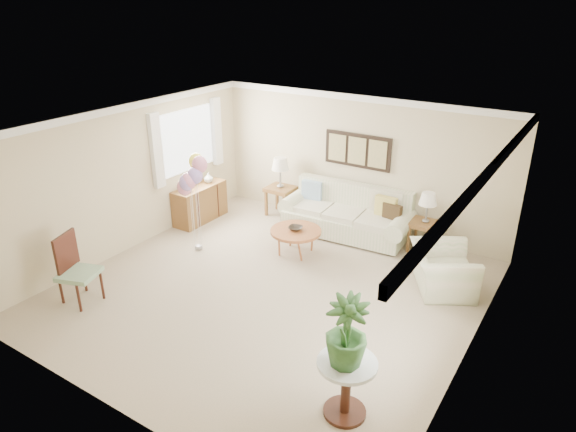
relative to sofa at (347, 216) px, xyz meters
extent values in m
plane|color=tan|center=(-0.07, -2.53, -0.37)|extent=(6.00, 6.00, 0.00)
cube|color=#C4B28D|center=(-0.07, 0.47, 0.93)|extent=(6.00, 0.04, 2.60)
cube|color=#C4B28D|center=(-0.07, -5.53, 0.93)|extent=(6.00, 0.04, 2.60)
cube|color=#C4B28D|center=(-3.07, -2.53, 0.93)|extent=(0.04, 6.00, 2.60)
cube|color=#C4B28D|center=(2.93, -2.53, 0.93)|extent=(0.04, 6.00, 2.60)
cube|color=white|center=(-0.07, -2.53, 2.22)|extent=(6.00, 6.00, 0.02)
cube|color=white|center=(-0.07, 0.44, 2.17)|extent=(6.00, 0.06, 0.12)
cube|color=white|center=(-3.04, -2.53, 2.17)|extent=(0.06, 6.00, 0.12)
cube|color=white|center=(2.90, -2.53, 2.17)|extent=(0.06, 6.00, 0.12)
cube|color=white|center=(-3.05, -1.03, 1.28)|extent=(0.04, 1.40, 1.20)
cube|color=white|center=(-3.01, -1.88, 1.28)|extent=(0.10, 0.22, 1.40)
cube|color=white|center=(-3.01, -0.18, 1.28)|extent=(0.10, 0.22, 1.40)
cube|color=black|center=(-0.07, 0.44, 1.18)|extent=(1.35, 0.04, 0.65)
cube|color=#8C8C59|center=(-0.49, 0.41, 1.18)|extent=(0.36, 0.02, 0.52)
cube|color=#8C8C59|center=(-0.07, 0.41, 1.18)|extent=(0.36, 0.02, 0.52)
cube|color=#8C8C59|center=(0.35, 0.41, 1.18)|extent=(0.36, 0.02, 0.52)
cube|color=beige|center=(-0.01, -0.06, -0.14)|extent=(2.38, 1.10, 0.38)
cube|color=beige|center=(-0.01, 0.29, 0.28)|extent=(2.33, 0.38, 0.58)
cylinder|color=beige|center=(-1.12, -0.06, 0.10)|extent=(0.40, 0.97, 0.34)
cylinder|color=beige|center=(1.10, -0.06, 0.10)|extent=(0.40, 0.97, 0.34)
cube|color=beige|center=(-0.67, -0.12, 0.09)|extent=(0.68, 0.80, 0.13)
cube|color=beige|center=(-0.01, -0.12, 0.09)|extent=(0.68, 0.80, 0.13)
cube|color=beige|center=(0.66, -0.12, 0.09)|extent=(0.68, 0.80, 0.13)
cube|color=#8AACC9|center=(-0.83, 0.06, 0.32)|extent=(0.40, 0.13, 0.40)
cube|color=tan|center=(0.73, 0.06, 0.32)|extent=(0.40, 0.13, 0.40)
cube|color=#332413|center=(0.89, -0.01, 0.26)|extent=(0.36, 0.11, 0.36)
cube|color=beige|center=(-0.01, -0.06, -0.35)|extent=(2.11, 0.85, 0.04)
cube|color=brown|center=(-1.60, 0.09, 0.20)|extent=(0.56, 0.51, 0.08)
cube|color=brown|center=(-1.83, -0.11, -0.11)|extent=(0.05, 0.05, 0.53)
cube|color=brown|center=(-1.38, -0.11, -0.11)|extent=(0.05, 0.05, 0.53)
cube|color=brown|center=(-1.83, 0.30, -0.11)|extent=(0.05, 0.05, 0.53)
cube|color=brown|center=(-1.38, 0.30, -0.11)|extent=(0.05, 0.05, 0.53)
cube|color=brown|center=(1.49, 0.08, 0.16)|extent=(0.52, 0.48, 0.08)
cube|color=brown|center=(1.28, -0.11, -0.13)|extent=(0.05, 0.05, 0.49)
cube|color=brown|center=(1.70, -0.11, -0.13)|extent=(0.05, 0.05, 0.49)
cube|color=brown|center=(1.28, 0.27, -0.13)|extent=(0.05, 0.05, 0.49)
cube|color=brown|center=(1.70, 0.27, -0.13)|extent=(0.05, 0.05, 0.49)
cylinder|color=gray|center=(-1.60, 0.09, 0.27)|extent=(0.15, 0.15, 0.06)
cylinder|color=gray|center=(-1.60, 0.09, 0.46)|extent=(0.04, 0.04, 0.32)
cone|color=silver|center=(-1.60, 0.09, 0.75)|extent=(0.36, 0.36, 0.25)
cylinder|color=gray|center=(1.49, 0.08, 0.23)|extent=(0.13, 0.13, 0.06)
cylinder|color=gray|center=(1.49, 0.08, 0.39)|extent=(0.04, 0.04, 0.28)
cone|color=silver|center=(1.49, 0.08, 0.64)|extent=(0.32, 0.32, 0.22)
cylinder|color=#A86438|center=(-0.40, -1.23, 0.06)|extent=(0.91, 0.91, 0.05)
cylinder|color=#A86438|center=(-0.19, -1.02, -0.17)|extent=(0.04, 0.04, 0.41)
cylinder|color=#A86438|center=(-0.62, -1.02, -0.17)|extent=(0.04, 0.04, 0.41)
cylinder|color=#A86438|center=(-0.62, -1.45, -0.17)|extent=(0.04, 0.04, 0.41)
cylinder|color=#A86438|center=(-0.19, -1.45, -0.17)|extent=(0.04, 0.04, 0.41)
imported|color=#2B231B|center=(-0.41, -1.23, 0.12)|extent=(0.28, 0.28, 0.06)
imported|color=beige|center=(2.16, -1.02, -0.03)|extent=(1.31, 1.36, 0.68)
cylinder|color=silver|center=(2.08, -4.20, 0.32)|extent=(0.66, 0.66, 0.04)
cylinder|color=#38150E|center=(2.08, -4.20, -0.03)|extent=(0.11, 0.11, 0.66)
cylinder|color=#38150E|center=(2.08, -4.20, -0.37)|extent=(0.48, 0.48, 0.01)
imported|color=#22461D|center=(2.07, -4.23, 0.74)|extent=(0.55, 0.55, 0.80)
cube|color=gray|center=(-2.29, -4.29, 0.09)|extent=(0.66, 0.66, 0.07)
cylinder|color=#38150E|center=(-2.50, -4.50, -0.16)|extent=(0.04, 0.04, 0.43)
cylinder|color=#38150E|center=(-2.09, -4.50, -0.16)|extent=(0.04, 0.04, 0.43)
cylinder|color=#38150E|center=(-2.50, -4.09, -0.16)|extent=(0.04, 0.04, 0.43)
cylinder|color=#38150E|center=(-2.09, -4.09, -0.16)|extent=(0.04, 0.04, 0.43)
cube|color=#38150E|center=(-2.52, -4.29, 0.40)|extent=(0.20, 0.48, 0.57)
cube|color=brown|center=(-2.83, -1.03, 0.00)|extent=(0.45, 1.20, 0.74)
cube|color=#38150E|center=(-2.82, -1.33, 0.00)|extent=(0.46, 0.02, 0.70)
cube|color=#38150E|center=(-2.82, -0.73, 0.00)|extent=(0.46, 0.02, 0.70)
imported|color=silver|center=(-2.81, -1.39, 0.47)|extent=(0.25, 0.25, 0.21)
imported|color=#ACB1A5|center=(-2.81, -0.75, 0.47)|extent=(0.24, 0.24, 0.20)
cube|color=gray|center=(-1.97, -2.06, -0.33)|extent=(0.09, 0.09, 0.08)
ellipsoid|color=pink|center=(-2.10, -2.15, 0.84)|extent=(0.27, 0.27, 0.31)
cylinder|color=silver|center=(-2.04, -2.11, 0.19)|extent=(0.01, 0.01, 0.98)
ellipsoid|color=#A47FD3|center=(-1.87, -2.11, 1.08)|extent=(0.27, 0.27, 0.31)
cylinder|color=silver|center=(-1.92, -2.09, 0.32)|extent=(0.01, 0.01, 1.23)
ellipsoid|color=#FFF147|center=(-1.98, -1.95, 1.27)|extent=(0.27, 0.27, 0.31)
cylinder|color=silver|center=(-1.97, -2.01, 0.41)|extent=(0.01, 0.01, 1.41)
ellipsoid|color=pink|center=(-1.84, -2.02, 1.26)|extent=(0.27, 0.27, 0.31)
cylinder|color=silver|center=(-1.90, -2.04, 0.40)|extent=(0.01, 0.01, 1.40)
ellipsoid|color=#A47FD3|center=(-1.97, -2.22, 0.98)|extent=(0.27, 0.27, 0.31)
cylinder|color=silver|center=(-1.97, -2.14, 0.26)|extent=(0.01, 0.01, 1.12)
ellipsoid|color=pink|center=(-1.95, -2.21, 0.99)|extent=(0.27, 0.27, 0.31)
cylinder|color=silver|center=(-1.96, -2.14, 0.27)|extent=(0.01, 0.01, 1.14)
camera|label=1|loc=(3.90, -8.21, 3.92)|focal=32.00mm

